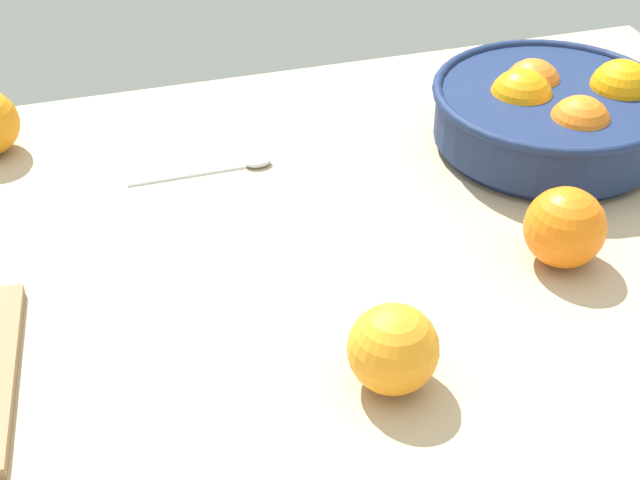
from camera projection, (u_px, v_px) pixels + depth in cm
name	position (u px, v px, depth cm)	size (l,w,h in cm)	color
ground_plane	(345.00, 303.00, 95.09)	(121.99, 97.27, 3.00)	tan
fruit_bowl	(553.00, 113.00, 114.07)	(28.46, 28.46, 10.46)	navy
loose_orange_1	(565.00, 227.00, 95.86)	(8.24, 8.24, 8.24)	orange
loose_orange_3	(392.00, 349.00, 81.62)	(7.94, 7.94, 7.94)	orange
spoon	(224.00, 168.00, 112.05)	(16.95, 2.28, 1.00)	silver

